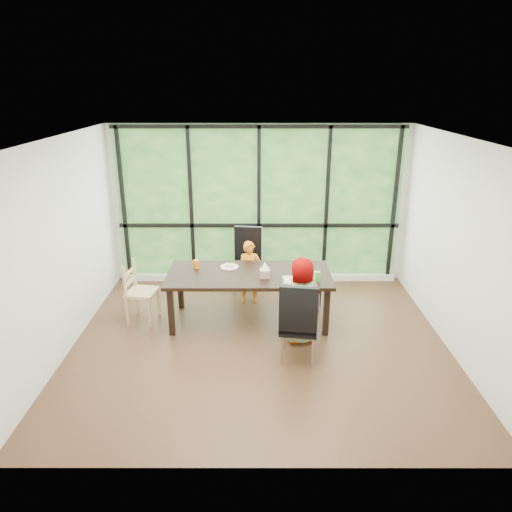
# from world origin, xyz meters

# --- Properties ---
(ground) EXTENTS (5.00, 5.00, 0.00)m
(ground) POSITION_xyz_m (0.00, 0.00, 0.00)
(ground) COLOR black
(ground) RESTS_ON ground
(back_wall) EXTENTS (5.00, 0.00, 5.00)m
(back_wall) POSITION_xyz_m (0.00, 2.25, 1.35)
(back_wall) COLOR silver
(back_wall) RESTS_ON ground
(foliage_backdrop) EXTENTS (4.80, 0.02, 2.65)m
(foliage_backdrop) POSITION_xyz_m (0.00, 2.23, 1.35)
(foliage_backdrop) COLOR #1C481C
(foliage_backdrop) RESTS_ON back_wall
(window_mullions) EXTENTS (4.80, 0.06, 2.65)m
(window_mullions) POSITION_xyz_m (0.00, 2.19, 1.35)
(window_mullions) COLOR black
(window_mullions) RESTS_ON back_wall
(window_sill) EXTENTS (4.80, 0.12, 0.10)m
(window_sill) POSITION_xyz_m (0.00, 2.15, 0.05)
(window_sill) COLOR silver
(window_sill) RESTS_ON ground
(dining_table) EXTENTS (2.36, 1.12, 0.75)m
(dining_table) POSITION_xyz_m (-0.15, 0.62, 0.38)
(dining_table) COLOR black
(dining_table) RESTS_ON ground
(chair_window_leather) EXTENTS (0.51, 0.51, 1.08)m
(chair_window_leather) POSITION_xyz_m (-0.20, 1.66, 0.54)
(chair_window_leather) COLOR black
(chair_window_leather) RESTS_ON ground
(chair_interior_leather) EXTENTS (0.52, 0.52, 1.08)m
(chair_interior_leather) POSITION_xyz_m (0.48, -0.41, 0.54)
(chair_interior_leather) COLOR black
(chair_interior_leather) RESTS_ON ground
(chair_end_beech) EXTENTS (0.46, 0.48, 0.90)m
(chair_end_beech) POSITION_xyz_m (-1.71, 0.63, 0.45)
(chair_end_beech) COLOR tan
(chair_end_beech) RESTS_ON ground
(child_toddler) EXTENTS (0.38, 0.26, 1.01)m
(child_toddler) POSITION_xyz_m (-0.15, 1.25, 0.51)
(child_toddler) COLOR orange
(child_toddler) RESTS_ON ground
(child_older) EXTENTS (0.65, 0.49, 1.19)m
(child_older) POSITION_xyz_m (0.54, 0.04, 0.59)
(child_older) COLOR gray
(child_older) RESTS_ON ground
(placemat) EXTENTS (0.40, 0.29, 0.01)m
(placemat) POSITION_xyz_m (0.52, 0.38, 0.75)
(placemat) COLOR tan
(placemat) RESTS_ON dining_table
(plate_far) EXTENTS (0.26, 0.26, 0.02)m
(plate_far) POSITION_xyz_m (-0.44, 0.85, 0.76)
(plate_far) COLOR white
(plate_far) RESTS_ON dining_table
(plate_near) EXTENTS (0.25, 0.25, 0.02)m
(plate_near) POSITION_xyz_m (0.48, 0.36, 0.76)
(plate_near) COLOR white
(plate_near) RESTS_ON dining_table
(orange_cup) EXTENTS (0.08, 0.08, 0.12)m
(orange_cup) POSITION_xyz_m (-0.93, 0.83, 0.81)
(orange_cup) COLOR orange
(orange_cup) RESTS_ON dining_table
(green_cup) EXTENTS (0.09, 0.09, 0.14)m
(green_cup) POSITION_xyz_m (0.79, 0.34, 0.82)
(green_cup) COLOR green
(green_cup) RESTS_ON dining_table
(tissue_box) EXTENTS (0.14, 0.14, 0.12)m
(tissue_box) POSITION_xyz_m (0.08, 0.48, 0.81)
(tissue_box) COLOR tan
(tissue_box) RESTS_ON dining_table
(crepe_rolls_far) EXTENTS (0.15, 0.12, 0.04)m
(crepe_rolls_far) POSITION_xyz_m (-0.44, 0.85, 0.78)
(crepe_rolls_far) COLOR tan
(crepe_rolls_far) RESTS_ON plate_far
(crepe_rolls_near) EXTENTS (0.15, 0.12, 0.04)m
(crepe_rolls_near) POSITION_xyz_m (0.48, 0.36, 0.78)
(crepe_rolls_near) COLOR tan
(crepe_rolls_near) RESTS_ON plate_near
(straw_white) EXTENTS (0.01, 0.04, 0.20)m
(straw_white) POSITION_xyz_m (-0.93, 0.83, 0.91)
(straw_white) COLOR white
(straw_white) RESTS_ON orange_cup
(straw_pink) EXTENTS (0.01, 0.04, 0.20)m
(straw_pink) POSITION_xyz_m (0.79, 0.34, 0.93)
(straw_pink) COLOR pink
(straw_pink) RESTS_ON green_cup
(tissue) EXTENTS (0.12, 0.12, 0.11)m
(tissue) POSITION_xyz_m (0.08, 0.48, 0.92)
(tissue) COLOR white
(tissue) RESTS_ON tissue_box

